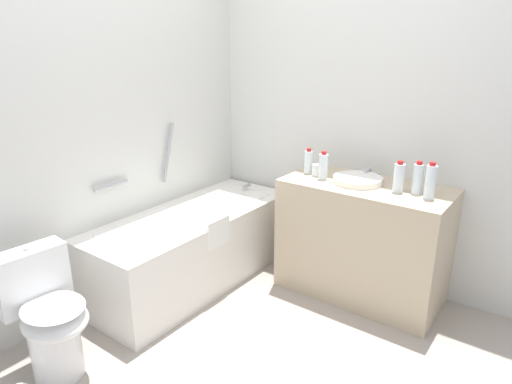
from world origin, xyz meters
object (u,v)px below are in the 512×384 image
object	(u,v)px
sink_faucet	(369,172)
bathtub	(194,244)
sink_basin	(358,180)
water_bottle_2	(430,182)
drinking_glass_0	(317,170)
water_bottle_3	(308,162)
water_bottle_1	(323,166)
water_bottle_0	(399,178)
water_bottle_4	(418,179)
toilet	(48,318)

from	to	relation	value
sink_faucet	bathtub	bearing A→B (deg)	126.96
sink_basin	water_bottle_2	size ratio (longest dim) A/B	1.43
drinking_glass_0	water_bottle_3	bearing A→B (deg)	76.54
drinking_glass_0	sink_basin	bearing A→B (deg)	-86.82
sink_faucet	water_bottle_1	distance (m)	0.36
sink_basin	water_bottle_2	xyz separation A→B (m)	(-0.04, -0.49, 0.09)
sink_faucet	water_bottle_1	world-z (taller)	water_bottle_1
bathtub	water_bottle_2	world-z (taller)	bathtub
water_bottle_0	drinking_glass_0	world-z (taller)	water_bottle_0
sink_faucet	water_bottle_2	size ratio (longest dim) A/B	0.65
water_bottle_4	drinking_glass_0	bearing A→B (deg)	92.43
bathtub	water_bottle_0	size ratio (longest dim) A/B	8.07
water_bottle_0	water_bottle_3	distance (m)	0.68
water_bottle_1	bathtub	bearing A→B (deg)	122.99
water_bottle_2	water_bottle_3	distance (m)	0.88
bathtub	water_bottle_3	world-z (taller)	bathtub
bathtub	toilet	size ratio (longest dim) A/B	2.34
toilet	sink_basin	size ratio (longest dim) A/B	2.14
sink_faucet	water_bottle_4	world-z (taller)	water_bottle_4
water_bottle_4	water_bottle_0	bearing A→B (deg)	112.69
water_bottle_4	sink_basin	bearing A→B (deg)	91.84
bathtub	sink_basin	distance (m)	1.30
water_bottle_3	drinking_glass_0	world-z (taller)	water_bottle_3
sink_basin	water_bottle_1	bearing A→B (deg)	104.46
sink_faucet	water_bottle_0	distance (m)	0.38
toilet	water_bottle_3	size ratio (longest dim) A/B	3.81
sink_basin	drinking_glass_0	bearing A→B (deg)	93.18
water_bottle_4	drinking_glass_0	size ratio (longest dim) A/B	2.54
water_bottle_3	sink_basin	bearing A→B (deg)	-90.34
sink_basin	water_bottle_2	distance (m)	0.50
sink_basin	drinking_glass_0	size ratio (longest dim) A/B	3.97
water_bottle_0	water_bottle_3	size ratio (longest dim) A/B	1.11
water_bottle_0	water_bottle_1	xyz separation A→B (m)	(-0.03, 0.52, -0.00)
bathtub	water_bottle_1	xyz separation A→B (m)	(0.51, -0.79, 0.63)
water_bottle_0	water_bottle_2	bearing A→B (deg)	-93.52
water_bottle_0	bathtub	bearing A→B (deg)	112.44
water_bottle_4	toilet	bearing A→B (deg)	143.21
sink_faucet	water_bottle_2	bearing A→B (deg)	-116.40
toilet	water_bottle_0	bearing A→B (deg)	59.29
water_bottle_3	toilet	bearing A→B (deg)	162.78
sink_basin	water_bottle_3	bearing A→B (deg)	89.66
water_bottle_1	water_bottle_4	xyz separation A→B (m)	(0.07, -0.63, 0.01)
sink_faucet	drinking_glass_0	xyz separation A→B (m)	(-0.22, 0.31, 0.01)
water_bottle_4	bathtub	bearing A→B (deg)	112.46
toilet	sink_basin	bearing A→B (deg)	66.54
water_bottle_3	water_bottle_1	bearing A→B (deg)	-112.07
toilet	water_bottle_2	distance (m)	2.32
toilet	sink_faucet	xyz separation A→B (m)	(1.97, -0.94, 0.51)
toilet	drinking_glass_0	size ratio (longest dim) A/B	8.52
sink_faucet	water_bottle_2	xyz separation A→B (m)	(-0.24, -0.49, 0.08)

